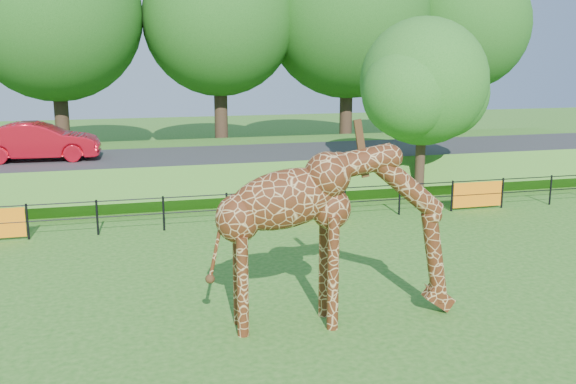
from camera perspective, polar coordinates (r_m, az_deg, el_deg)
The scene contains 9 objects.
ground at distance 13.40m, azimuth 0.19°, elevation -11.81°, with size 90.00×90.00×0.00m, color #276619.
giraffe at distance 13.02m, azimuth 4.35°, elevation -3.85°, with size 5.21×0.96×3.72m, color #4E2410, non-canonical shape.
perimeter_fence at distance 20.67m, azimuth -5.46°, elevation -1.57°, with size 28.07×0.10×1.10m, color black, non-canonical shape.
embankment at distance 27.93m, azimuth -7.93°, elevation 2.20°, with size 40.00×9.00×1.30m, color #276619.
road at distance 26.34m, azimuth -7.59°, elevation 3.17°, with size 40.00×5.00×0.12m, color #2E2E31.
car_red at distance 26.40m, azimuth -21.26°, elevation 4.21°, with size 1.56×4.46×1.47m, color red.
visitor at distance 22.21m, azimuth 3.27°, elevation -0.10°, with size 0.53×0.35×1.45m, color black.
tree_east at distance 24.02m, azimuth 12.11°, elevation 9.15°, with size 5.40×4.71×6.76m.
bg_tree_line at distance 34.25m, azimuth -6.35°, elevation 15.06°, with size 37.30×8.80×11.82m.
Camera 1 is at (-3.12, -11.83, 5.46)m, focal length 40.00 mm.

